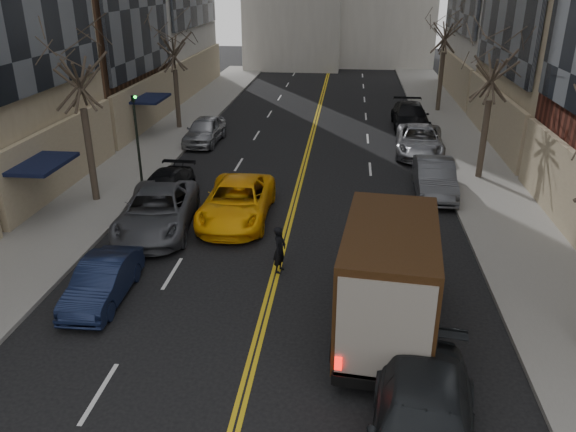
# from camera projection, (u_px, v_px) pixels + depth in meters

# --- Properties ---
(sidewalk_left) EXTENTS (4.00, 66.00, 0.15)m
(sidewalk_left) POSITION_uv_depth(u_px,v_px,m) (146.00, 155.00, 31.50)
(sidewalk_left) COLOR slate
(sidewalk_left) RESTS_ON ground
(sidewalk_right) EXTENTS (4.00, 66.00, 0.15)m
(sidewalk_right) POSITION_uv_depth(u_px,v_px,m) (474.00, 165.00, 29.72)
(sidewalk_right) COLOR slate
(sidewalk_right) RESTS_ON ground
(tree_lf_mid) EXTENTS (3.20, 3.20, 8.91)m
(tree_lf_mid) POSITION_uv_depth(u_px,v_px,m) (75.00, 50.00, 22.51)
(tree_lf_mid) COLOR #382D23
(tree_lf_mid) RESTS_ON sidewalk_left
(tree_lf_far) EXTENTS (3.20, 3.20, 8.12)m
(tree_lf_far) POSITION_uv_depth(u_px,v_px,m) (172.00, 34.00, 34.61)
(tree_lf_far) COLOR #382D23
(tree_lf_far) RESTS_ON sidewalk_left
(tree_rt_mid) EXTENTS (3.20, 3.20, 8.32)m
(tree_rt_mid) POSITION_uv_depth(u_px,v_px,m) (496.00, 51.00, 25.50)
(tree_rt_mid) COLOR #382D23
(tree_rt_mid) RESTS_ON sidewalk_right
(tree_rt_far) EXTENTS (3.20, 3.20, 9.11)m
(tree_rt_far) POSITION_uv_depth(u_px,v_px,m) (447.00, 16.00, 38.98)
(tree_rt_far) COLOR #382D23
(tree_rt_far) RESTS_ON sidewalk_right
(traffic_signal) EXTENTS (0.29, 0.26, 4.70)m
(traffic_signal) POSITION_uv_depth(u_px,v_px,m) (136.00, 130.00, 25.69)
(traffic_signal) COLOR black
(traffic_signal) RESTS_ON sidewalk_left
(ups_truck) EXTENTS (3.04, 6.49, 3.45)m
(ups_truck) POSITION_uv_depth(u_px,v_px,m) (388.00, 277.00, 15.39)
(ups_truck) COLOR black
(ups_truck) RESTS_ON ground
(observer_sedan) EXTENTS (2.92, 5.71, 1.59)m
(observer_sedan) POSITION_uv_depth(u_px,v_px,m) (423.00, 429.00, 11.50)
(observer_sedan) COLOR black
(observer_sedan) RESTS_ON ground
(taxi) EXTENTS (2.71, 5.76, 1.59)m
(taxi) POSITION_uv_depth(u_px,v_px,m) (237.00, 201.00, 23.03)
(taxi) COLOR #FEB10A
(taxi) RESTS_ON ground
(pedestrian) EXTENTS (0.54, 0.69, 1.66)m
(pedestrian) POSITION_uv_depth(u_px,v_px,m) (280.00, 250.00, 18.92)
(pedestrian) COLOR black
(pedestrian) RESTS_ON ground
(parked_lf_b) EXTENTS (1.47, 3.97, 1.30)m
(parked_lf_b) POSITION_uv_depth(u_px,v_px,m) (103.00, 281.00, 17.33)
(parked_lf_b) COLOR #101832
(parked_lf_b) RESTS_ON ground
(parked_lf_c) EXTENTS (3.38, 6.13, 1.62)m
(parked_lf_c) POSITION_uv_depth(u_px,v_px,m) (157.00, 211.00, 22.10)
(parked_lf_c) COLOR #4A4C52
(parked_lf_c) RESTS_ON ground
(parked_lf_d) EXTENTS (2.03, 4.67, 1.34)m
(parked_lf_d) POSITION_uv_depth(u_px,v_px,m) (164.00, 189.00, 24.79)
(parked_lf_d) COLOR black
(parked_lf_d) RESTS_ON ground
(parked_lf_e) EXTENTS (2.01, 4.64, 1.56)m
(parked_lf_e) POSITION_uv_depth(u_px,v_px,m) (205.00, 130.00, 33.65)
(parked_lf_e) COLOR #A0A2A8
(parked_lf_e) RESTS_ON ground
(parked_rt_a) EXTENTS (1.80, 4.87, 1.59)m
(parked_rt_a) POSITION_uv_depth(u_px,v_px,m) (435.00, 178.00, 25.73)
(parked_rt_a) COLOR #44464B
(parked_rt_a) RESTS_ON ground
(parked_rt_b) EXTENTS (3.00, 5.77, 1.55)m
(parked_rt_b) POSITION_uv_depth(u_px,v_px,m) (420.00, 140.00, 31.60)
(parked_rt_b) COLOR #98999F
(parked_rt_b) RESTS_ON ground
(parked_rt_c) EXTENTS (2.30, 5.57, 1.61)m
(parked_rt_c) POSITION_uv_depth(u_px,v_px,m) (410.00, 116.00, 36.89)
(parked_rt_c) COLOR black
(parked_rt_c) RESTS_ON ground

